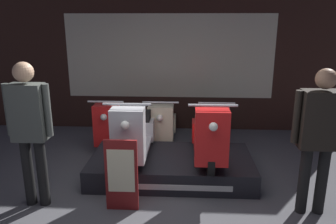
% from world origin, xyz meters
% --- Properties ---
extents(ground_plane, '(30.00, 30.00, 0.00)m').
position_xyz_m(ground_plane, '(0.00, 0.00, 0.00)').
color(ground_plane, '#4C4C51').
extents(shop_wall_back, '(7.75, 0.09, 3.20)m').
position_xyz_m(shop_wall_back, '(0.00, 3.34, 1.60)').
color(shop_wall_back, '#331E19').
rests_on(shop_wall_back, ground_plane).
extents(display_platform, '(2.38, 1.24, 0.32)m').
position_xyz_m(display_platform, '(0.15, 1.04, 0.16)').
color(display_platform, black).
rests_on(display_platform, ground_plane).
extents(scooter_display_left, '(0.61, 1.53, 0.96)m').
position_xyz_m(scooter_display_left, '(-0.39, 0.97, 0.68)').
color(scooter_display_left, black).
rests_on(scooter_display_left, display_platform).
extents(scooter_display_right, '(0.61, 1.53, 0.96)m').
position_xyz_m(scooter_display_right, '(0.68, 0.97, 0.68)').
color(scooter_display_right, black).
rests_on(scooter_display_right, display_platform).
extents(scooter_backrow_0, '(0.61, 1.53, 0.96)m').
position_xyz_m(scooter_backrow_0, '(-1.01, 2.34, 0.36)').
color(scooter_backrow_0, black).
rests_on(scooter_backrow_0, ground_plane).
extents(scooter_backrow_1, '(0.61, 1.53, 0.96)m').
position_xyz_m(scooter_backrow_1, '(-0.07, 2.34, 0.36)').
color(scooter_backrow_1, black).
rests_on(scooter_backrow_1, ground_plane).
extents(scooter_backrow_2, '(0.61, 1.53, 0.96)m').
position_xyz_m(scooter_backrow_2, '(0.86, 2.34, 0.36)').
color(scooter_backrow_2, black).
rests_on(scooter_backrow_2, ground_plane).
extents(person_left_browsing, '(0.56, 0.24, 1.82)m').
position_xyz_m(person_left_browsing, '(-1.52, 0.17, 1.07)').
color(person_left_browsing, black).
rests_on(person_left_browsing, ground_plane).
extents(person_right_browsing, '(0.62, 0.26, 1.77)m').
position_xyz_m(person_right_browsing, '(1.88, 0.17, 1.06)').
color(person_right_browsing, black).
rests_on(person_right_browsing, ground_plane).
extents(price_sign_board, '(0.40, 0.04, 0.92)m').
position_xyz_m(price_sign_board, '(-0.42, 0.11, 0.46)').
color(price_sign_board, maroon).
rests_on(price_sign_board, ground_plane).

